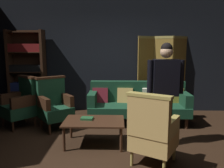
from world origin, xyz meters
TOP-DOWN VIEW (x-y plane):
  - ground_plane at (0.00, 0.00)m, footprint 10.00×10.00m
  - back_wall at (0.00, 2.45)m, footprint 7.20×0.10m
  - folding_screen at (1.22, 2.27)m, footprint 1.24×0.30m
  - bookshelf at (-2.15, 2.19)m, footprint 0.90×0.32m
  - velvet_couch at (0.55, 1.46)m, footprint 2.12×0.78m
  - coffee_table at (-0.29, 0.25)m, footprint 1.00×0.64m
  - armchair_gilt_accent at (0.59, -0.41)m, footprint 0.79×0.79m
  - armchair_wing_left at (-1.16, 1.03)m, footprint 0.81×0.81m
  - armchair_wing_right at (-1.89, 1.14)m, footprint 0.82×0.81m
  - standing_figure at (0.87, 0.23)m, footprint 0.59×0.24m
  - book_green_cloth at (-0.41, 0.30)m, footprint 0.21×0.16m

SIDE VIEW (x-z plane):
  - ground_plane at x=0.00m, z-range 0.00..0.00m
  - coffee_table at x=-0.29m, z-range 0.16..0.58m
  - book_green_cloth at x=-0.41m, z-range 0.42..0.46m
  - velvet_couch at x=0.55m, z-range 0.02..0.90m
  - armchair_gilt_accent at x=0.59m, z-range -0.03..1.01m
  - armchair_wing_left at x=-1.16m, z-range -0.03..1.01m
  - armchair_wing_right at x=-1.89m, z-range -0.03..1.01m
  - folding_screen at x=1.22m, z-range 0.04..1.94m
  - standing_figure at x=0.87m, z-range 0.17..1.88m
  - bookshelf at x=-2.15m, z-range 0.04..2.09m
  - back_wall at x=0.00m, z-range 0.00..2.80m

